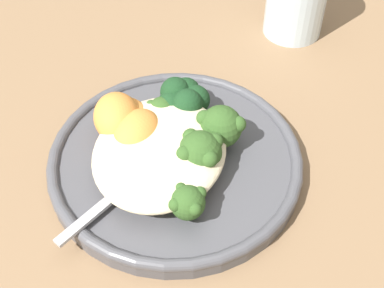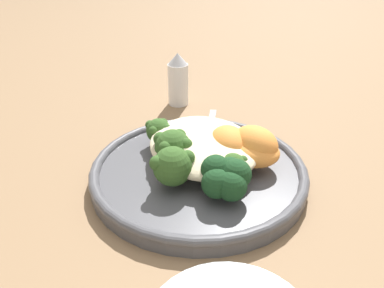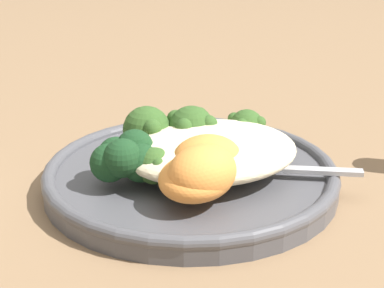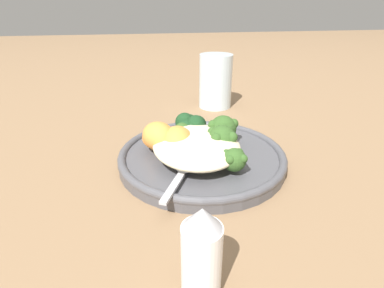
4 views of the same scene
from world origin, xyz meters
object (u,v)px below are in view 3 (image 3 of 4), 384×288
(spoon, at_px, (275,167))
(plate, at_px, (189,176))
(sweet_potato_chunk_0, at_px, (197,177))
(sweet_potato_chunk_2, at_px, (206,160))
(quinoa_mound, at_px, (210,150))
(broccoli_stalk_1, at_px, (194,132))
(broccoli_stalk_3, at_px, (177,166))
(sweet_potato_chunk_1, at_px, (202,173))
(broccoli_stalk_2, at_px, (159,137))
(kale_tuft, at_px, (125,158))
(broccoli_stalk_0, at_px, (239,136))

(spoon, bearing_deg, plate, 175.84)
(sweet_potato_chunk_0, height_order, sweet_potato_chunk_2, sweet_potato_chunk_2)
(quinoa_mound, xyz_separation_m, sweet_potato_chunk_0, (0.03, 0.05, 0.00))
(broccoli_stalk_1, relative_size, broccoli_stalk_3, 0.85)
(quinoa_mound, height_order, spoon, quinoa_mound)
(plate, bearing_deg, broccoli_stalk_1, -119.15)
(quinoa_mound, distance_m, sweet_potato_chunk_1, 0.06)
(broccoli_stalk_3, bearing_deg, broccoli_stalk_1, -122.47)
(broccoli_stalk_2, relative_size, spoon, 1.18)
(broccoli_stalk_1, height_order, sweet_potato_chunk_0, broccoli_stalk_1)
(broccoli_stalk_2, height_order, kale_tuft, broccoli_stalk_2)
(kale_tuft, bearing_deg, broccoli_stalk_0, -168.59)
(broccoli_stalk_3, relative_size, sweet_potato_chunk_1, 1.69)
(sweet_potato_chunk_2, xyz_separation_m, spoon, (-0.06, 0.00, -0.02))
(broccoli_stalk_0, bearing_deg, plate, 147.70)
(quinoa_mound, relative_size, broccoli_stalk_2, 1.28)
(sweet_potato_chunk_0, height_order, kale_tuft, kale_tuft)
(broccoli_stalk_0, distance_m, broccoli_stalk_2, 0.07)
(sweet_potato_chunk_2, relative_size, kale_tuft, 1.01)
(broccoli_stalk_0, bearing_deg, broccoli_stalk_2, 122.26)
(kale_tuft, bearing_deg, quinoa_mound, 177.56)
(quinoa_mound, relative_size, broccoli_stalk_0, 1.68)
(quinoa_mound, xyz_separation_m, broccoli_stalk_2, (0.03, -0.04, 0.00))
(broccoli_stalk_3, bearing_deg, sweet_potato_chunk_1, 101.49)
(spoon, bearing_deg, sweet_potato_chunk_1, -134.41)
(broccoli_stalk_2, bearing_deg, plate, -179.29)
(broccoli_stalk_1, distance_m, kale_tuft, 0.08)
(broccoli_stalk_3, distance_m, kale_tuft, 0.04)
(quinoa_mound, xyz_separation_m, spoon, (-0.05, 0.03, -0.01))
(broccoli_stalk_0, bearing_deg, broccoli_stalk_1, 120.92)
(broccoli_stalk_3, height_order, sweet_potato_chunk_0, sweet_potato_chunk_0)
(broccoli_stalk_1, xyz_separation_m, broccoli_stalk_3, (0.03, 0.05, -0.01))
(plate, distance_m, sweet_potato_chunk_1, 0.07)
(broccoli_stalk_1, relative_size, kale_tuft, 1.49)
(broccoli_stalk_0, distance_m, sweet_potato_chunk_0, 0.10)
(broccoli_stalk_2, bearing_deg, sweet_potato_chunk_2, 163.18)
(broccoli_stalk_2, distance_m, kale_tuft, 0.05)
(broccoli_stalk_2, height_order, sweet_potato_chunk_1, same)
(sweet_potato_chunk_0, xyz_separation_m, sweet_potato_chunk_2, (-0.01, -0.02, 0.00))
(spoon, bearing_deg, sweet_potato_chunk_2, -153.54)
(plate, distance_m, spoon, 0.07)
(broccoli_stalk_2, relative_size, sweet_potato_chunk_1, 1.99)
(broccoli_stalk_2, xyz_separation_m, sweet_potato_chunk_0, (-0.00, 0.08, -0.00))
(spoon, bearing_deg, quinoa_mound, 177.83)
(broccoli_stalk_2, relative_size, broccoli_stalk_3, 1.18)
(broccoli_stalk_3, xyz_separation_m, kale_tuft, (0.04, -0.02, 0.01))
(sweet_potato_chunk_1, relative_size, kale_tuft, 1.03)
(broccoli_stalk_1, height_order, spoon, broccoli_stalk_1)
(kale_tuft, bearing_deg, broccoli_stalk_2, -138.89)
(broccoli_stalk_1, bearing_deg, quinoa_mound, 180.00)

